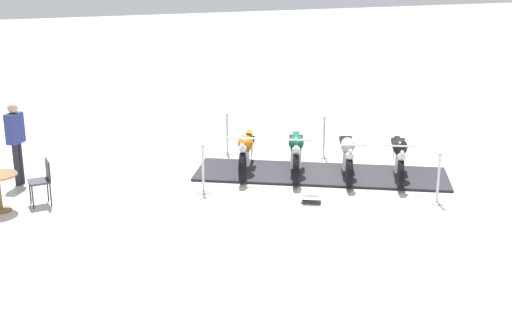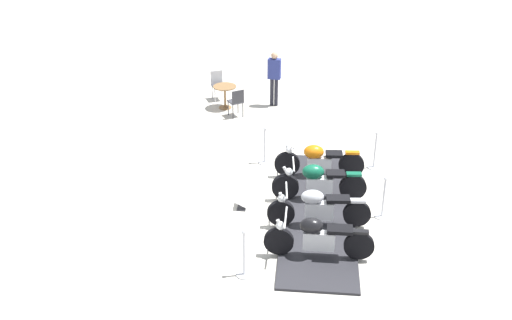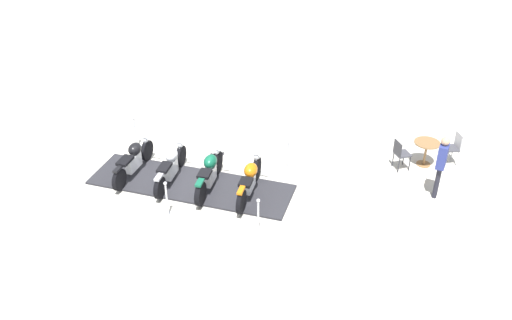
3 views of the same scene
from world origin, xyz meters
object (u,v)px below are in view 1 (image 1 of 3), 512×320
(motorcycle_black, at_px, (399,156))
(stanchion_left_mid, at_px, (324,144))
(cafe_chair_across_table, at_px, (43,179))
(stanchion_right_rear, at_px, (438,187))
(info_placard, at_px, (311,199))
(stanchion_left_front, at_px, (227,141))
(motorcycle_chrome, at_px, (347,155))
(bystander_person, at_px, (15,136))
(motorcycle_forest, at_px, (296,153))
(stanchion_right_front, at_px, (203,177))
(motorcycle_copper, at_px, (246,151))

(motorcycle_black, height_order, stanchion_left_mid, stanchion_left_mid)
(stanchion_left_mid, distance_m, cafe_chair_across_table, 6.67)
(stanchion_right_rear, distance_m, info_placard, 2.52)
(stanchion_left_front, distance_m, cafe_chair_across_table, 4.97)
(stanchion_left_front, distance_m, stanchion_right_rear, 5.54)
(info_placard, bearing_deg, stanchion_right_rear, -172.31)
(motorcycle_chrome, height_order, stanchion_right_rear, stanchion_right_rear)
(info_placard, height_order, bystander_person, bystander_person)
(motorcycle_forest, xyz_separation_m, stanchion_right_front, (-2.26, -0.34, -0.20))
(motorcycle_copper, height_order, cafe_chair_across_table, motorcycle_copper)
(motorcycle_forest, relative_size, cafe_chair_across_table, 2.30)
(motorcycle_forest, bearing_deg, motorcycle_chrome, 85.41)
(stanchion_left_mid, bearing_deg, bystander_person, 175.49)
(motorcycle_copper, relative_size, cafe_chair_across_table, 2.29)
(stanchion_left_mid, xyz_separation_m, info_placard, (-1.64, -2.74, -0.26))
(motorcycle_black, height_order, stanchion_right_rear, stanchion_right_rear)
(motorcycle_chrome, xyz_separation_m, bystander_person, (-6.78, 2.11, 0.56))
(stanchion_left_front, bearing_deg, motorcycle_chrome, -55.40)
(info_placard, bearing_deg, stanchion_left_front, -54.69)
(motorcycle_chrome, relative_size, stanchion_right_front, 2.03)
(stanchion_right_rear, distance_m, bystander_person, 8.79)
(stanchion_left_mid, bearing_deg, stanchion_right_front, -158.58)
(motorcycle_chrome, relative_size, stanchion_right_rear, 2.00)
(motorcycle_copper, height_order, motorcycle_chrome, motorcycle_copper)
(motorcycle_forest, bearing_deg, motorcycle_black, 85.30)
(stanchion_left_front, bearing_deg, stanchion_left_mid, -28.88)
(stanchion_right_rear, relative_size, stanchion_left_mid, 1.01)
(stanchion_left_mid, bearing_deg, stanchion_left_front, 151.12)
(motorcycle_chrome, bearing_deg, motorcycle_copper, -94.13)
(cafe_chair_across_table, relative_size, bystander_person, 0.50)
(motorcycle_forest, xyz_separation_m, cafe_chair_across_table, (-5.41, 0.11, 0.01))
(info_placard, bearing_deg, stanchion_left_mid, -91.99)
(stanchion_left_front, height_order, info_placard, stanchion_left_front)
(stanchion_left_mid, bearing_deg, motorcycle_black, -69.92)
(stanchion_left_mid, xyz_separation_m, cafe_chair_across_table, (-6.60, -0.90, 0.20))
(stanchion_left_front, height_order, stanchion_left_mid, stanchion_left_mid)
(stanchion_right_rear, bearing_deg, info_placard, 158.81)
(motorcycle_forest, height_order, info_placard, motorcycle_forest)
(motorcycle_forest, bearing_deg, cafe_chair_across_table, -66.87)
(motorcycle_black, bearing_deg, bystander_person, -79.81)
(bystander_person, bearing_deg, info_placard, 5.32)
(stanchion_left_front, distance_m, info_placard, 3.92)
(stanchion_left_front, relative_size, stanchion_left_mid, 1.00)
(stanchion_right_rear, xyz_separation_m, stanchion_left_mid, (-0.70, 3.65, -0.01))
(motorcycle_forest, height_order, bystander_person, bystander_person)
(stanchion_left_front, relative_size, bystander_person, 0.58)
(motorcycle_chrome, relative_size, stanchion_left_front, 2.04)
(bystander_person, bearing_deg, motorcycle_black, 18.02)
(motorcycle_black, xyz_separation_m, stanchion_right_rear, (-0.07, -1.54, -0.19))
(motorcycle_chrome, xyz_separation_m, motorcycle_black, (0.98, -0.55, 0.02))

